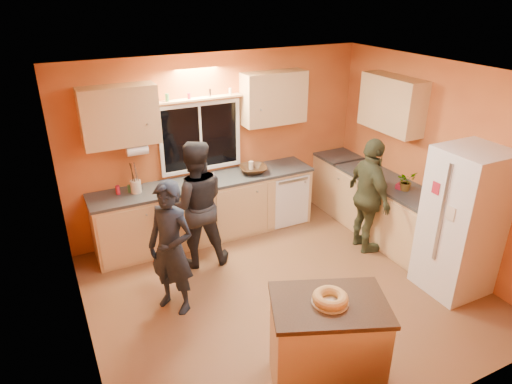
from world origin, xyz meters
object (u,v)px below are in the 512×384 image
person_left (171,249)px  person_center (195,204)px  refrigerator (462,222)px  island (326,345)px  person_right (369,196)px

person_left → person_center: 0.98m
person_center → refrigerator: bearing=155.4°
person_left → person_center: bearing=107.6°
person_left → person_center: (0.57, 0.79, 0.06)m
person_left → island: bearing=-9.7°
person_center → person_right: (2.21, -0.74, -0.04)m
refrigerator → person_left: (-3.17, 1.13, -0.11)m
person_left → person_right: person_right is taller
person_center → island: bearing=109.2°
island → person_center: size_ratio=0.69×
person_left → refrigerator: bearing=33.4°
person_center → person_right: size_ratio=1.05×
island → refrigerator: bearing=36.8°
refrigerator → person_right: 1.26m
person_right → person_center: bearing=81.1°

